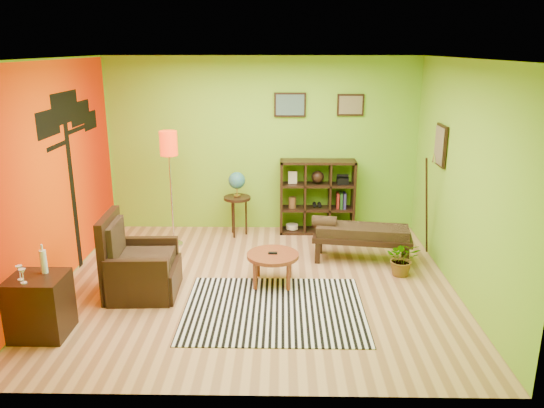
{
  "coord_description": "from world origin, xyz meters",
  "views": [
    {
      "loc": [
        0.32,
        -6.21,
        2.93
      ],
      "look_at": [
        0.2,
        0.1,
        1.05
      ],
      "focal_mm": 35.0,
      "sensor_mm": 36.0,
      "label": 1
    }
  ],
  "objects_px": {
    "globe_table": "(237,188)",
    "cube_shelf": "(318,197)",
    "floor_lamp": "(169,154)",
    "potted_plant": "(402,262)",
    "armchair": "(138,270)",
    "coffee_table": "(273,258)",
    "bench": "(359,233)",
    "side_cabinet": "(40,305)"
  },
  "relations": [
    {
      "from": "side_cabinet",
      "to": "coffee_table",
      "type": "bearing_deg",
      "value": 28.33
    },
    {
      "from": "potted_plant",
      "to": "globe_table",
      "type": "bearing_deg",
      "value": 146.42
    },
    {
      "from": "coffee_table",
      "to": "cube_shelf",
      "type": "relative_size",
      "value": 0.55
    },
    {
      "from": "armchair",
      "to": "cube_shelf",
      "type": "relative_size",
      "value": 0.85
    },
    {
      "from": "coffee_table",
      "to": "cube_shelf",
      "type": "height_order",
      "value": "cube_shelf"
    },
    {
      "from": "cube_shelf",
      "to": "bench",
      "type": "distance_m",
      "value": 1.32
    },
    {
      "from": "armchair",
      "to": "potted_plant",
      "type": "xyz_separation_m",
      "value": [
        3.37,
        0.59,
        -0.12
      ]
    },
    {
      "from": "globe_table",
      "to": "cube_shelf",
      "type": "xyz_separation_m",
      "value": [
        1.3,
        0.16,
        -0.19
      ]
    },
    {
      "from": "floor_lamp",
      "to": "globe_table",
      "type": "xyz_separation_m",
      "value": [
        0.94,
        0.48,
        -0.63
      ]
    },
    {
      "from": "floor_lamp",
      "to": "coffee_table",
      "type": "bearing_deg",
      "value": -41.06
    },
    {
      "from": "bench",
      "to": "potted_plant",
      "type": "xyz_separation_m",
      "value": [
        0.51,
        -0.5,
        -0.22
      ]
    },
    {
      "from": "armchair",
      "to": "potted_plant",
      "type": "bearing_deg",
      "value": 9.87
    },
    {
      "from": "side_cabinet",
      "to": "floor_lamp",
      "type": "xyz_separation_m",
      "value": [
        0.88,
        2.64,
        1.09
      ]
    },
    {
      "from": "floor_lamp",
      "to": "globe_table",
      "type": "bearing_deg",
      "value": 26.89
    },
    {
      "from": "coffee_table",
      "to": "potted_plant",
      "type": "height_order",
      "value": "coffee_table"
    },
    {
      "from": "armchair",
      "to": "floor_lamp",
      "type": "height_order",
      "value": "floor_lamp"
    },
    {
      "from": "armchair",
      "to": "potted_plant",
      "type": "relative_size",
      "value": 2.11
    },
    {
      "from": "potted_plant",
      "to": "armchair",
      "type": "bearing_deg",
      "value": -170.13
    },
    {
      "from": "armchair",
      "to": "globe_table",
      "type": "xyz_separation_m",
      "value": [
        1.05,
        2.12,
        0.48
      ]
    },
    {
      "from": "bench",
      "to": "cube_shelf",
      "type": "bearing_deg",
      "value": 113.02
    },
    {
      "from": "floor_lamp",
      "to": "bench",
      "type": "height_order",
      "value": "floor_lamp"
    },
    {
      "from": "cube_shelf",
      "to": "potted_plant",
      "type": "xyz_separation_m",
      "value": [
        1.02,
        -1.7,
        -0.41
      ]
    },
    {
      "from": "floor_lamp",
      "to": "globe_table",
      "type": "height_order",
      "value": "floor_lamp"
    },
    {
      "from": "coffee_table",
      "to": "bench",
      "type": "distance_m",
      "value": 1.44
    },
    {
      "from": "coffee_table",
      "to": "floor_lamp",
      "type": "bearing_deg",
      "value": 138.94
    },
    {
      "from": "bench",
      "to": "potted_plant",
      "type": "distance_m",
      "value": 0.75
    },
    {
      "from": "armchair",
      "to": "bench",
      "type": "distance_m",
      "value": 3.06
    },
    {
      "from": "coffee_table",
      "to": "floor_lamp",
      "type": "distance_m",
      "value": 2.31
    },
    {
      "from": "coffee_table",
      "to": "globe_table",
      "type": "height_order",
      "value": "globe_table"
    },
    {
      "from": "globe_table",
      "to": "cube_shelf",
      "type": "bearing_deg",
      "value": 7.06
    },
    {
      "from": "armchair",
      "to": "floor_lamp",
      "type": "relative_size",
      "value": 0.58
    },
    {
      "from": "armchair",
      "to": "side_cabinet",
      "type": "height_order",
      "value": "armchair"
    },
    {
      "from": "globe_table",
      "to": "side_cabinet",
      "type": "bearing_deg",
      "value": -120.22
    },
    {
      "from": "floor_lamp",
      "to": "cube_shelf",
      "type": "height_order",
      "value": "floor_lamp"
    },
    {
      "from": "floor_lamp",
      "to": "cube_shelf",
      "type": "bearing_deg",
      "value": 15.92
    },
    {
      "from": "floor_lamp",
      "to": "potted_plant",
      "type": "height_order",
      "value": "floor_lamp"
    },
    {
      "from": "bench",
      "to": "potted_plant",
      "type": "relative_size",
      "value": 2.97
    },
    {
      "from": "floor_lamp",
      "to": "cube_shelf",
      "type": "xyz_separation_m",
      "value": [
        2.24,
        0.64,
        -0.82
      ]
    },
    {
      "from": "cube_shelf",
      "to": "potted_plant",
      "type": "relative_size",
      "value": 2.49
    },
    {
      "from": "floor_lamp",
      "to": "potted_plant",
      "type": "relative_size",
      "value": 3.66
    },
    {
      "from": "potted_plant",
      "to": "bench",
      "type": "bearing_deg",
      "value": 135.55
    },
    {
      "from": "side_cabinet",
      "to": "cube_shelf",
      "type": "relative_size",
      "value": 0.81
    }
  ]
}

